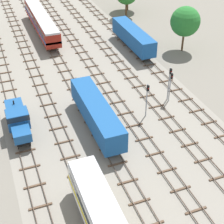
{
  "coord_description": "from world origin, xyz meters",
  "views": [
    {
      "loc": [
        -13.58,
        10.08,
        27.88
      ],
      "look_at": [
        0.0,
        45.54,
        1.5
      ],
      "focal_mm": 56.19,
      "sensor_mm": 36.0,
      "label": 1
    }
  ],
  "objects_px": {
    "shunter_loco_far_left_mid": "(18,119)",
    "signal_post_near": "(147,96)",
    "freight_boxcar_right_midfar": "(133,36)",
    "signal_post_nearest": "(171,83)",
    "signal_post_mid": "(169,80)",
    "freight_boxcar_centre_left_near": "(96,113)",
    "passenger_coach_centre_left_far": "(41,21)"
  },
  "relations": [
    {
      "from": "freight_boxcar_centre_left_near",
      "to": "signal_post_nearest",
      "type": "height_order",
      "value": "signal_post_nearest"
    },
    {
      "from": "shunter_loco_far_left_mid",
      "to": "signal_post_near",
      "type": "height_order",
      "value": "signal_post_near"
    },
    {
      "from": "freight_boxcar_right_midfar",
      "to": "signal_post_nearest",
      "type": "distance_m",
      "value": 18.68
    },
    {
      "from": "signal_post_nearest",
      "to": "signal_post_mid",
      "type": "relative_size",
      "value": 0.9
    },
    {
      "from": "freight_boxcar_centre_left_near",
      "to": "signal_post_nearest",
      "type": "distance_m",
      "value": 12.17
    },
    {
      "from": "shunter_loco_far_left_mid",
      "to": "signal_post_mid",
      "type": "bearing_deg",
      "value": 0.0
    },
    {
      "from": "shunter_loco_far_left_mid",
      "to": "signal_post_nearest",
      "type": "height_order",
      "value": "signal_post_nearest"
    },
    {
      "from": "freight_boxcar_centre_left_near",
      "to": "freight_boxcar_right_midfar",
      "type": "height_order",
      "value": "same"
    },
    {
      "from": "shunter_loco_far_left_mid",
      "to": "signal_post_near",
      "type": "bearing_deg",
      "value": -9.0
    },
    {
      "from": "freight_boxcar_centre_left_near",
      "to": "passenger_coach_centre_left_far",
      "type": "height_order",
      "value": "passenger_coach_centre_left_far"
    },
    {
      "from": "shunter_loco_far_left_mid",
      "to": "passenger_coach_centre_left_far",
      "type": "bearing_deg",
      "value": 73.32
    },
    {
      "from": "shunter_loco_far_left_mid",
      "to": "freight_boxcar_right_midfar",
      "type": "xyz_separation_m",
      "value": [
        23.84,
        18.11,
        0.44
      ]
    },
    {
      "from": "freight_boxcar_right_midfar",
      "to": "passenger_coach_centre_left_far",
      "type": "height_order",
      "value": "passenger_coach_centre_left_far"
    },
    {
      "from": "signal_post_mid",
      "to": "shunter_loco_far_left_mid",
      "type": "bearing_deg",
      "value": -180.0
    },
    {
      "from": "passenger_coach_centre_left_far",
      "to": "freight_boxcar_right_midfar",
      "type": "bearing_deg",
      "value": -43.79
    },
    {
      "from": "passenger_coach_centre_left_far",
      "to": "signal_post_near",
      "type": "distance_m",
      "value": 35.21
    },
    {
      "from": "freight_boxcar_centre_left_near",
      "to": "shunter_loco_far_left_mid",
      "type": "xyz_separation_m",
      "value": [
        -9.54,
        2.81,
        -0.44
      ]
    },
    {
      "from": "freight_boxcar_centre_left_near",
      "to": "signal_post_near",
      "type": "relative_size",
      "value": 2.8
    },
    {
      "from": "passenger_coach_centre_left_far",
      "to": "signal_post_mid",
      "type": "distance_m",
      "value": 33.99
    },
    {
      "from": "signal_post_nearest",
      "to": "freight_boxcar_right_midfar",
      "type": "bearing_deg",
      "value": 82.64
    },
    {
      "from": "shunter_loco_far_left_mid",
      "to": "signal_post_near",
      "type": "relative_size",
      "value": 1.69
    },
    {
      "from": "freight_boxcar_right_midfar",
      "to": "freight_boxcar_centre_left_near",
      "type": "bearing_deg",
      "value": -124.37
    },
    {
      "from": "freight_boxcar_right_midfar",
      "to": "signal_post_mid",
      "type": "height_order",
      "value": "signal_post_mid"
    },
    {
      "from": "signal_post_nearest",
      "to": "signal_post_mid",
      "type": "bearing_deg",
      "value": 90.0
    },
    {
      "from": "freight_boxcar_right_midfar",
      "to": "shunter_loco_far_left_mid",
      "type": "bearing_deg",
      "value": -142.79
    },
    {
      "from": "shunter_loco_far_left_mid",
      "to": "signal_post_mid",
      "type": "height_order",
      "value": "signal_post_mid"
    },
    {
      "from": "freight_boxcar_right_midfar",
      "to": "signal_post_nearest",
      "type": "height_order",
      "value": "signal_post_nearest"
    },
    {
      "from": "shunter_loco_far_left_mid",
      "to": "passenger_coach_centre_left_far",
      "type": "relative_size",
      "value": 0.38
    },
    {
      "from": "freight_boxcar_centre_left_near",
      "to": "freight_boxcar_right_midfar",
      "type": "xyz_separation_m",
      "value": [
        14.3,
        20.91,
        0.0
      ]
    },
    {
      "from": "signal_post_nearest",
      "to": "signal_post_near",
      "type": "relative_size",
      "value": 0.94
    },
    {
      "from": "signal_post_near",
      "to": "signal_post_mid",
      "type": "height_order",
      "value": "signal_post_mid"
    },
    {
      "from": "freight_boxcar_right_midfar",
      "to": "signal_post_mid",
      "type": "xyz_separation_m",
      "value": [
        -2.39,
        -18.11,
        0.88
      ]
    }
  ]
}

